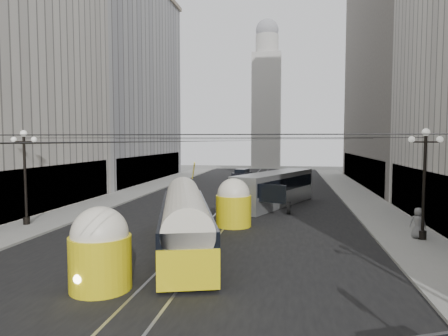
% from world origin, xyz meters
% --- Properties ---
extents(road, '(20.00, 85.00, 0.02)m').
position_xyz_m(road, '(0.00, 32.50, 0.00)').
color(road, black).
rests_on(road, ground).
extents(sidewalk_left, '(4.00, 72.00, 0.15)m').
position_xyz_m(sidewalk_left, '(-12.00, 36.00, 0.07)').
color(sidewalk_left, gray).
rests_on(sidewalk_left, ground).
extents(sidewalk_right, '(4.00, 72.00, 0.15)m').
position_xyz_m(sidewalk_right, '(12.00, 36.00, 0.07)').
color(sidewalk_right, gray).
rests_on(sidewalk_right, ground).
extents(rail_left, '(0.12, 85.00, 0.04)m').
position_xyz_m(rail_left, '(-0.75, 32.50, 0.00)').
color(rail_left, gray).
rests_on(rail_left, ground).
extents(rail_right, '(0.12, 85.00, 0.04)m').
position_xyz_m(rail_right, '(0.75, 32.50, 0.00)').
color(rail_right, gray).
rests_on(rail_right, ground).
extents(building_left_far, '(12.60, 28.60, 28.60)m').
position_xyz_m(building_left_far, '(-19.99, 48.00, 14.31)').
color(building_left_far, '#999999').
rests_on(building_left_far, ground).
extents(building_right_far, '(12.60, 32.60, 32.60)m').
position_xyz_m(building_right_far, '(20.00, 48.00, 16.31)').
color(building_right_far, '#514C47').
rests_on(building_right_far, ground).
extents(distant_tower, '(6.00, 6.00, 31.36)m').
position_xyz_m(distant_tower, '(0.00, 80.00, 14.97)').
color(distant_tower, '#B2AFA8').
rests_on(distant_tower, ground).
extents(lamppost_left_mid, '(1.86, 0.44, 6.37)m').
position_xyz_m(lamppost_left_mid, '(-12.60, 18.00, 3.74)').
color(lamppost_left_mid, black).
rests_on(lamppost_left_mid, sidewalk_left).
extents(lamppost_right_mid, '(1.86, 0.44, 6.37)m').
position_xyz_m(lamppost_right_mid, '(12.60, 18.00, 3.74)').
color(lamppost_right_mid, black).
rests_on(lamppost_right_mid, sidewalk_right).
extents(catenary, '(25.00, 72.00, 0.23)m').
position_xyz_m(catenary, '(0.12, 31.49, 5.88)').
color(catenary, black).
rests_on(catenary, ground).
extents(streetcar, '(5.95, 14.72, 3.33)m').
position_xyz_m(streetcar, '(-0.50, 14.21, 1.63)').
color(streetcar, yellow).
rests_on(streetcar, ground).
extents(city_bus, '(6.91, 12.26, 3.00)m').
position_xyz_m(city_bus, '(3.72, 29.37, 1.64)').
color(city_bus, gray).
rests_on(city_bus, ground).
extents(sedan_white_far, '(3.46, 5.37, 1.57)m').
position_xyz_m(sedan_white_far, '(1.87, 44.12, 0.71)').
color(sedan_white_far, white).
rests_on(sedan_white_far, ground).
extents(sedan_dark_far, '(2.79, 4.76, 1.41)m').
position_xyz_m(sedan_dark_far, '(-2.28, 55.06, 0.64)').
color(sedan_dark_far, black).
rests_on(sedan_dark_far, ground).
extents(pedestrian_sidewalk_right, '(1.01, 0.79, 1.81)m').
position_xyz_m(pedestrian_sidewalk_right, '(12.39, 18.17, 1.05)').
color(pedestrian_sidewalk_right, slate).
rests_on(pedestrian_sidewalk_right, sidewalk_right).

